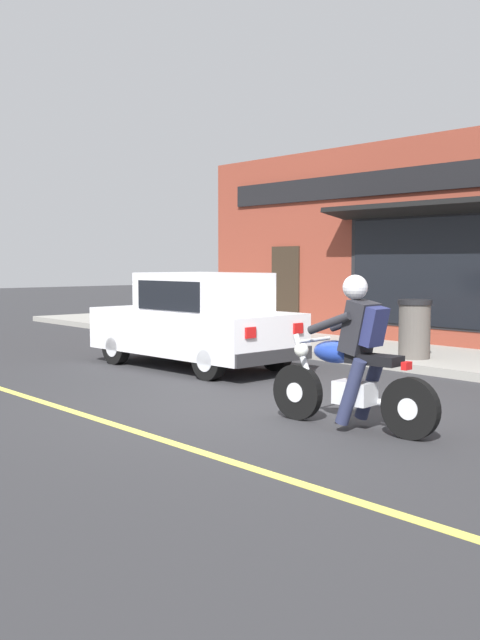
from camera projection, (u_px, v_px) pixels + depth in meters
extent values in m
plane|color=#2B2B2D|center=(259.00, 408.00, 8.97)|extent=(80.00, 80.00, 0.00)
cube|color=gray|center=(346.00, 348.00, 14.47)|extent=(2.60, 22.00, 0.14)
cube|color=#D1C64C|center=(11.00, 392.00, 10.07)|extent=(0.12, 19.80, 0.01)
cube|color=brown|center=(400.00, 244.00, 15.27)|extent=(0.50, 11.20, 4.20)
cube|color=black|center=(451.00, 272.00, 14.08)|extent=(0.04, 4.71, 2.10)
cube|color=black|center=(452.00, 272.00, 14.09)|extent=(0.02, 4.93, 2.20)
cube|color=#2D2319|center=(285.00, 291.00, 17.51)|extent=(0.04, 0.90, 2.10)
cube|color=black|center=(442.00, 207.00, 13.77)|extent=(0.81, 5.38, 0.24)
cube|color=black|center=(392.00, 182.00, 14.99)|extent=(0.06, 9.52, 0.50)
cylinder|color=black|center=(298.00, 392.00, 8.31)|extent=(0.18, 0.63, 0.62)
cylinder|color=silver|center=(298.00, 392.00, 8.31)|extent=(0.15, 0.23, 0.22)
cylinder|color=black|center=(410.00, 408.00, 7.38)|extent=(0.18, 0.63, 0.62)
cylinder|color=silver|center=(410.00, 408.00, 7.38)|extent=(0.15, 0.23, 0.22)
cube|color=silver|center=(355.00, 393.00, 7.80)|extent=(0.33, 0.43, 0.24)
ellipsoid|color=#1E3899|center=(335.00, 352.00, 7.94)|extent=(0.37, 0.55, 0.24)
cube|color=black|center=(374.00, 359.00, 7.62)|extent=(0.33, 0.59, 0.10)
cylinder|color=silver|center=(305.00, 365.00, 8.22)|extent=(0.11, 0.33, 0.68)
cylinder|color=silver|center=(314.00, 340.00, 8.11)|extent=(0.56, 0.11, 0.04)
sphere|color=silver|center=(301.00, 350.00, 8.24)|extent=(0.16, 0.16, 0.16)
cylinder|color=silver|center=(396.00, 405.00, 7.66)|extent=(0.15, 0.56, 0.08)
cube|color=red|center=(407.00, 366.00, 7.38)|extent=(0.13, 0.08, 0.08)
cylinder|color=#282D4C|center=(351.00, 392.00, 7.62)|extent=(0.18, 0.37, 0.71)
cylinder|color=#282D4C|center=(370.00, 388.00, 7.89)|extent=(0.18, 0.37, 0.71)
cube|color=#232328|center=(360.00, 327.00, 7.71)|extent=(0.38, 0.37, 0.57)
cylinder|color=#232328|center=(329.00, 323.00, 7.72)|extent=(0.16, 0.53, 0.26)
cylinder|color=#232328|center=(351.00, 321.00, 8.02)|extent=(0.16, 0.53, 0.26)
sphere|color=silver|center=(355.00, 287.00, 7.72)|extent=(0.26, 0.26, 0.26)
cube|color=navy|center=(373.00, 326.00, 7.61)|extent=(0.31, 0.27, 0.42)
cylinder|color=black|center=(116.00, 347.00, 12.76)|extent=(0.21, 0.61, 0.60)
cylinder|color=silver|center=(116.00, 347.00, 12.76)|extent=(0.22, 0.34, 0.33)
cylinder|color=black|center=(181.00, 340.00, 13.76)|extent=(0.21, 0.61, 0.60)
cylinder|color=silver|center=(181.00, 340.00, 13.76)|extent=(0.22, 0.34, 0.33)
cylinder|color=black|center=(209.00, 360.00, 11.03)|extent=(0.21, 0.61, 0.60)
cylinder|color=silver|center=(209.00, 360.00, 11.03)|extent=(0.22, 0.34, 0.33)
cylinder|color=black|center=(276.00, 352.00, 12.03)|extent=(0.21, 0.61, 0.60)
cylinder|color=silver|center=(276.00, 352.00, 12.03)|extent=(0.22, 0.34, 0.33)
cube|color=silver|center=(193.00, 331.00, 12.37)|extent=(1.84, 3.78, 0.70)
cube|color=silver|center=(203.00, 293.00, 12.14)|extent=(1.54, 1.98, 0.66)
cube|color=black|center=(170.00, 294.00, 12.77)|extent=(1.34, 0.42, 0.51)
cube|color=black|center=(168.00, 296.00, 11.64)|extent=(0.11, 1.52, 0.46)
cube|color=black|center=(236.00, 293.00, 12.64)|extent=(0.11, 1.52, 0.46)
cube|color=silver|center=(104.00, 319.00, 13.35)|extent=(0.24, 0.05, 0.14)
cube|color=red|center=(250.00, 333.00, 10.67)|extent=(0.20, 0.05, 0.16)
cube|color=silver|center=(150.00, 316.00, 14.05)|extent=(0.24, 0.05, 0.14)
cube|color=red|center=(298.00, 328.00, 11.37)|extent=(0.20, 0.05, 0.16)
cube|color=#28282B|center=(129.00, 338.00, 13.71)|extent=(1.61, 0.21, 0.20)
cube|color=#28282B|center=(273.00, 356.00, 11.07)|extent=(1.61, 0.21, 0.20)
cylinder|color=#514C47|center=(414.00, 331.00, 12.45)|extent=(0.52, 0.52, 0.90)
cylinder|color=black|center=(415.00, 302.00, 12.41)|extent=(0.56, 0.56, 0.08)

